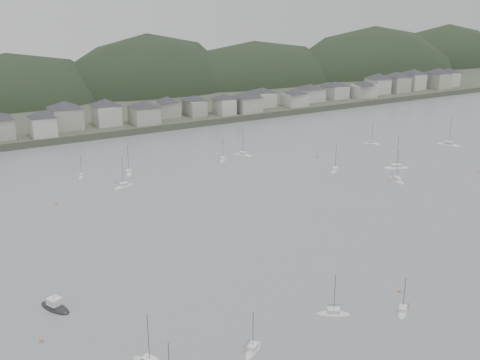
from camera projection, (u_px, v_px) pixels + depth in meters
ground at (439, 313)px, 107.26m from camera, size 900.00×900.00×0.00m
far_shore_land at (60, 93)px, 347.81m from camera, size 900.00×250.00×3.00m
forested_ridge at (81, 120)px, 333.21m from camera, size 851.55×103.94×102.57m
waterfront_town at (216, 102)px, 278.96m from camera, size 451.48×28.46×12.92m
moored_fleet at (206, 220)px, 151.78m from camera, size 240.35×148.31×13.51m
motor_launch_far at (55, 307)px, 108.76m from camera, size 5.85×8.40×3.89m
mooring_buoys at (314, 221)px, 151.35m from camera, size 154.34×99.34×0.70m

